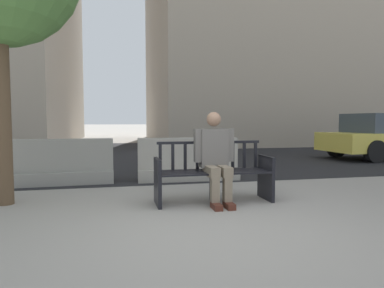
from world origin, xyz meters
name	(u,v)px	position (x,y,z in m)	size (l,w,h in m)	color
ground_plane	(208,231)	(0.00, 0.00, 0.00)	(200.00, 200.00, 0.00)	gray
street_asphalt	(145,154)	(0.00, 8.70, 0.00)	(120.00, 12.00, 0.01)	black
street_bench	(213,175)	(0.42, 1.26, 0.40)	(1.70, 0.55, 0.88)	black
seated_person	(215,155)	(0.43, 1.20, 0.69)	(0.58, 0.72, 1.31)	#66605B
jersey_barrier_centre	(188,163)	(0.43, 3.21, 0.34)	(2.03, 0.77, 0.84)	#9E998E
jersey_barrier_left	(59,166)	(-2.04, 3.28, 0.34)	(2.03, 0.76, 0.84)	gray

